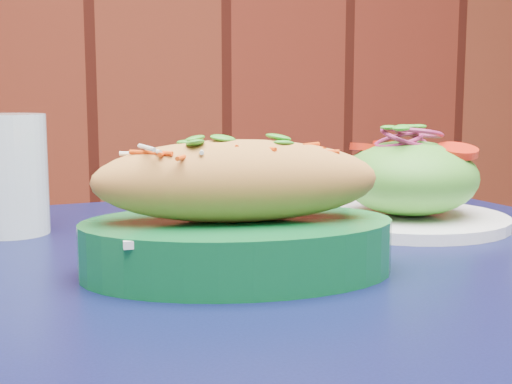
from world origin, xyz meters
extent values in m
cube|color=black|center=(-0.31, 1.46, 0.73)|extent=(0.91, 0.91, 0.03)
cube|color=white|center=(-0.36, 1.43, 0.79)|extent=(0.19, 0.11, 0.01)
ellipsoid|color=#CB8540|center=(-0.36, 1.43, 0.83)|extent=(0.24, 0.11, 0.07)
cylinder|color=white|center=(-0.12, 1.58, 0.76)|extent=(0.22, 0.22, 0.01)
ellipsoid|color=#4C992D|center=(-0.12, 1.58, 0.80)|extent=(0.15, 0.15, 0.08)
cylinder|color=red|center=(-0.08, 1.55, 0.84)|extent=(0.04, 0.04, 0.01)
cylinder|color=red|center=(-0.16, 1.61, 0.84)|extent=(0.04, 0.04, 0.01)
cylinder|color=red|center=(-0.12, 1.63, 0.84)|extent=(0.04, 0.04, 0.01)
torus|color=#861D4D|center=(-0.12, 1.58, 0.85)|extent=(0.06, 0.06, 0.01)
torus|color=#861D4D|center=(-0.12, 1.58, 0.85)|extent=(0.06, 0.06, 0.01)
torus|color=#861D4D|center=(-0.12, 1.58, 0.86)|extent=(0.06, 0.06, 0.01)
cylinder|color=silver|center=(-0.55, 1.65, 0.81)|extent=(0.08, 0.08, 0.13)
camera|label=1|loc=(-0.50, 0.87, 0.90)|focal=50.00mm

